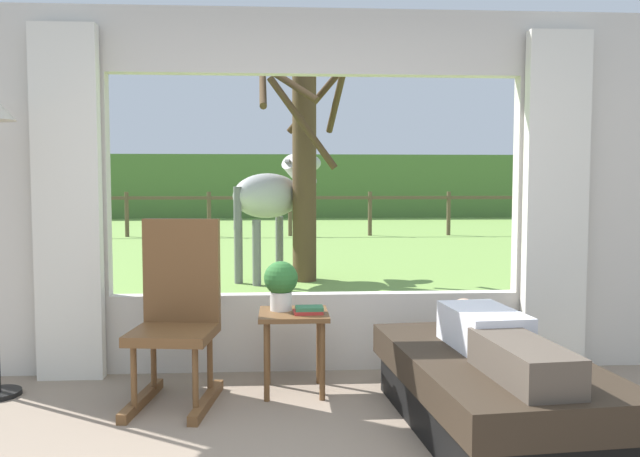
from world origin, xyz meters
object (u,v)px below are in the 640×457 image
Objects in this scene: rocking_chair at (177,313)px; pasture_tree at (304,165)px; reclining_person at (495,338)px; recliner_sofa at (491,392)px; book_stack at (309,310)px; side_table at (294,326)px; potted_plant at (281,282)px; horse at (272,197)px.

rocking_chair is 4.93m from pasture_tree.
rocking_chair is at bearing 154.09° from reclining_person.
rocking_chair is (-1.77, 0.62, 0.33)m from recliner_sofa.
reclining_person is 1.20m from book_stack.
rocking_chair is 0.74m from side_table.
horse is (-0.10, 4.68, 0.45)m from potted_plant.
pasture_tree is (0.42, -0.13, 0.42)m from horse.
side_table is (0.72, 0.12, -0.12)m from rocking_chair.
potted_plant is at bearing 146.71° from book_stack.
recliner_sofa is 1.90m from rocking_chair.
recliner_sofa is 5.69m from horse.
horse is (0.53, 4.86, 0.61)m from rocking_chair.
rocking_chair reaches higher than reclining_person.
pasture_tree is (0.14, 4.67, 1.03)m from book_stack.
reclining_person is 1.28× the size of rocking_chair.
side_table is at bearing 137.95° from reclining_person.
recliner_sofa is 1.30m from side_table.
reclining_person is 1.42m from potted_plant.
pasture_tree reaches higher than recliner_sofa.
book_stack is 0.06× the size of pasture_tree.
book_stack reaches higher than side_table.
horse is (-0.18, 4.74, 0.73)m from side_table.
side_table is 1.63× the size of potted_plant.
recliner_sofa is 5.55× the size of potted_plant.
horse is at bearing 91.27° from potted_plant.
potted_plant is (-1.13, 0.85, 0.18)m from reclining_person.
reclining_person is 0.83× the size of horse.
horse is (-1.23, 5.48, 0.94)m from recliner_sofa.
potted_plant is at bearing -93.98° from pasture_tree.
book_stack is 0.11× the size of horse.
rocking_chair is 3.50× the size of potted_plant.
recliner_sofa is at bearing -35.52° from book_stack.
reclining_person is at bearing -36.84° from side_table.
reclining_person reaches higher than book_stack.
book_stack is at bearing -91.74° from pasture_tree.
horse reaches higher than side_table.
horse reaches higher than recliner_sofa.
rocking_chair reaches higher than book_stack.
pasture_tree is (0.95, 4.73, 1.03)m from rocking_chair.
side_table is at bearing -92.93° from pasture_tree.
recliner_sofa is at bearing -35.05° from side_table.
rocking_chair is 4.93m from horse.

